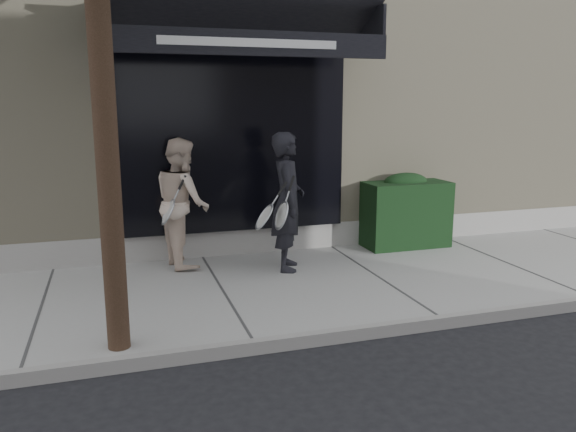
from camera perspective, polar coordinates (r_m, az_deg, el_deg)
name	(u,v)px	position (r m, az deg, el deg)	size (l,w,h in m)	color
ground	(374,283)	(7.43, 8.76, -6.77)	(80.00, 80.00, 0.00)	black
sidewalk	(374,279)	(7.41, 8.78, -6.32)	(20.00, 3.00, 0.12)	#969591
curb	(441,322)	(6.14, 15.24, -10.33)	(20.00, 0.10, 0.14)	gray
building_facade	(270,81)	(11.71, -1.85, 13.57)	(14.30, 8.04, 5.64)	tan
hedge	(404,211)	(8.84, 11.74, 0.47)	(1.30, 0.70, 1.14)	black
pedestrian_front	(288,202)	(7.35, -0.05, 1.45)	(0.80, 0.89, 1.82)	black
pedestrian_back	(182,202)	(7.68, -10.68, 1.37)	(0.79, 0.94, 1.74)	beige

